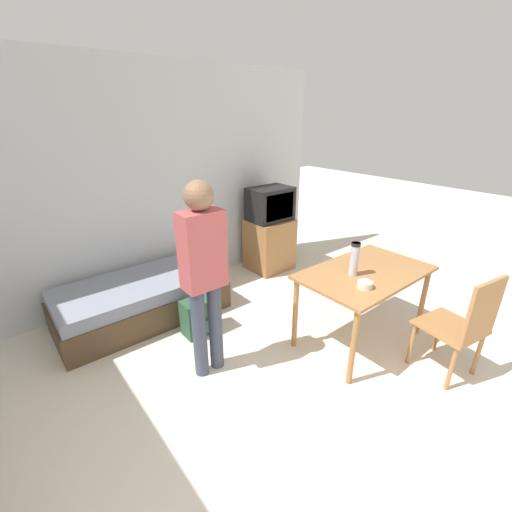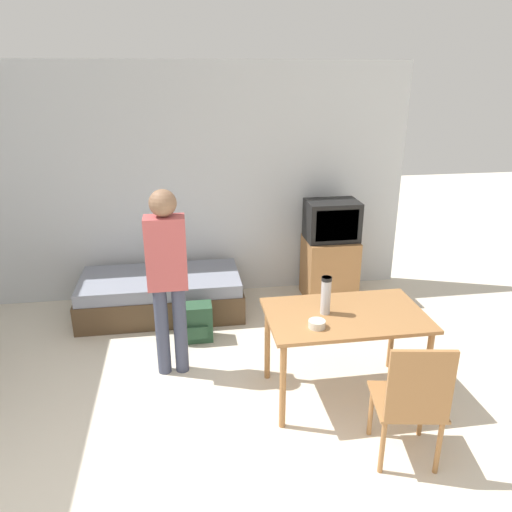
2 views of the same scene
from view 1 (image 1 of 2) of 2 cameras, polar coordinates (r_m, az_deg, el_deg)
wall_back at (r=4.17m, az=-21.42°, el=10.34°), size 5.63×0.06×2.70m
daybed at (r=4.03m, az=-18.46°, el=-6.89°), size 1.79×0.86×0.46m
tv at (r=4.91m, az=2.29°, el=4.14°), size 0.59×0.53×1.20m
dining_table at (r=3.42m, az=17.64°, el=-3.78°), size 1.27×0.78×0.77m
wooden_chair at (r=3.34m, az=31.46°, el=-9.55°), size 0.53×0.53×0.98m
person_standing at (r=2.75m, az=-8.74°, el=-2.15°), size 0.34×0.23×1.70m
thermos_flask at (r=3.20m, az=16.09°, el=-0.28°), size 0.08×0.08×0.32m
mate_bowl at (r=3.05m, az=17.68°, el=-4.57°), size 0.13×0.13×0.06m
backpack at (r=3.64m, az=-9.37°, el=-9.89°), size 0.35×0.24×0.39m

